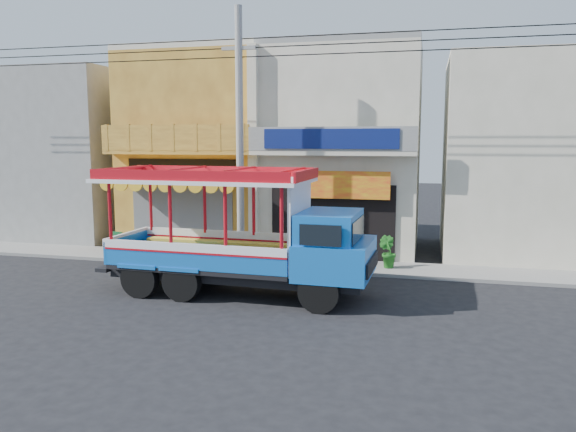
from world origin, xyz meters
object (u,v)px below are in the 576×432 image
object	(u,v)px
songthaew_truck	(256,236)
potted_plant_a	(306,246)
utility_pole	(244,125)
potted_plant_b	(387,252)
green_sign	(117,245)

from	to	relation	value
songthaew_truck	potted_plant_a	distance (m)	4.87
songthaew_truck	utility_pole	bearing A→B (deg)	113.26
songthaew_truck	potted_plant_b	xyz separation A→B (m)	(3.47, 4.12, -1.11)
green_sign	potted_plant_b	distance (m)	10.29
songthaew_truck	green_sign	bearing A→B (deg)	150.36
songthaew_truck	potted_plant_a	xyz separation A→B (m)	(0.46, 4.71, -1.15)
utility_pole	songthaew_truck	world-z (taller)	utility_pole
utility_pole	green_sign	distance (m)	7.01
green_sign	potted_plant_b	xyz separation A→B (m)	(10.28, 0.25, 0.18)
potted_plant_b	green_sign	bearing A→B (deg)	31.00
utility_pole	potted_plant_a	bearing A→B (deg)	33.15
potted_plant_b	songthaew_truck	bearing A→B (deg)	79.52
songthaew_truck	green_sign	distance (m)	7.94
utility_pole	potted_plant_a	size ratio (longest dim) A/B	27.33
potted_plant_a	utility_pole	bearing A→B (deg)	154.83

